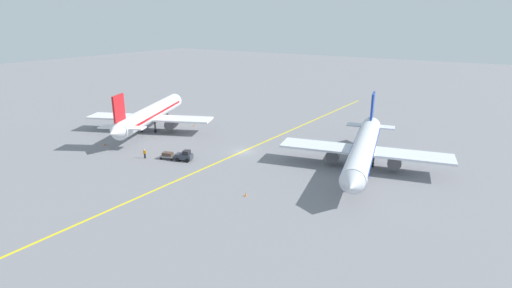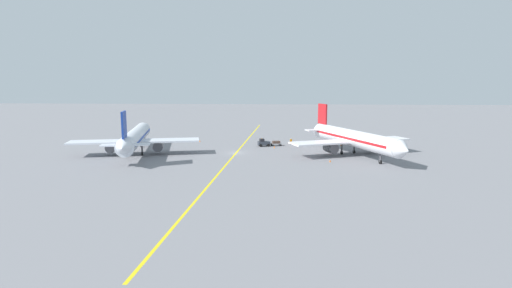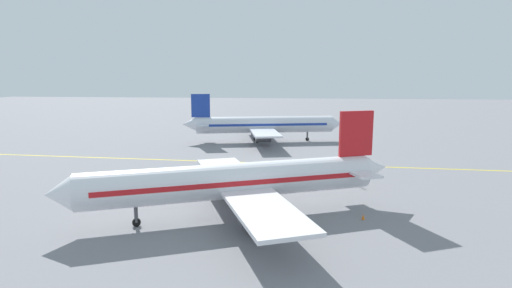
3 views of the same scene
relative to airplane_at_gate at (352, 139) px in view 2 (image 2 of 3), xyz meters
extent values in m
plane|color=slate|center=(25.80, -1.32, -3.71)|extent=(400.00, 400.00, 0.00)
cube|color=yellow|center=(25.80, -1.32, -3.71)|extent=(5.22, 119.92, 0.01)
cylinder|color=white|center=(-0.17, 0.41, 0.09)|extent=(15.07, 29.01, 3.60)
cone|color=white|center=(-6.52, 15.31, 0.09)|extent=(4.09, 3.55, 3.42)
cone|color=white|center=(6.29, -14.77, 0.39)|extent=(3.99, 3.96, 3.06)
cube|color=red|center=(-0.17, 0.41, 0.24)|extent=(13.93, 26.27, 0.50)
cube|color=white|center=(0.22, -0.51, -0.63)|extent=(27.80, 15.76, 0.36)
cylinder|color=#4C4C51|center=(-4.38, -2.47, -1.88)|extent=(3.28, 3.81, 2.20)
cylinder|color=#4C4C51|center=(4.82, 1.44, -1.88)|extent=(3.28, 3.81, 2.20)
cube|color=red|center=(5.31, -12.47, 4.39)|extent=(1.90, 3.82, 5.00)
cube|color=white|center=(5.12, -12.01, 0.49)|extent=(9.22, 5.74, 0.24)
cylinder|color=#4C4C51|center=(-3.93, 9.24, -2.31)|extent=(0.36, 0.36, 2.00)
cylinder|color=black|center=(-3.93, 9.24, -3.31)|extent=(0.57, 0.85, 0.80)
cylinder|color=#4C4C51|center=(-0.86, -2.06, -2.31)|extent=(0.36, 0.36, 2.00)
cylinder|color=black|center=(-0.86, -2.06, -3.31)|extent=(0.57, 0.85, 0.80)
cylinder|color=#4C4C51|center=(2.08, -0.81, -2.31)|extent=(0.36, 0.36, 2.00)
cylinder|color=black|center=(2.08, -0.81, -3.31)|extent=(0.57, 0.85, 0.80)
cylinder|color=silver|center=(48.06, 1.45, 0.09)|extent=(10.03, 30.07, 3.60)
cone|color=silver|center=(51.58, -14.37, 0.09)|extent=(3.86, 3.09, 3.42)
cone|color=silver|center=(44.47, 17.55, 0.39)|extent=(3.64, 3.59, 3.06)
cube|color=#193899|center=(48.06, 1.45, 0.24)|extent=(9.42, 27.15, 0.50)
cube|color=silver|center=(47.84, 2.42, -0.63)|extent=(28.46, 11.16, 0.36)
cylinder|color=#4C4C51|center=(52.72, 3.51, -1.88)|extent=(2.84, 3.60, 2.20)
cylinder|color=#4C4C51|center=(42.96, 1.34, -1.88)|extent=(2.84, 3.60, 2.20)
cube|color=#193899|center=(45.01, 15.11, 4.39)|extent=(1.22, 3.98, 5.00)
cube|color=silver|center=(45.12, 14.62, 0.49)|extent=(9.31, 4.30, 0.24)
cylinder|color=#4C4C51|center=(50.14, -7.92, -2.31)|extent=(0.36, 0.36, 2.00)
cylinder|color=black|center=(50.14, -7.92, -3.31)|extent=(0.45, 0.84, 0.80)
cylinder|color=#4C4C51|center=(49.18, 3.75, -2.31)|extent=(0.36, 0.36, 2.00)
cylinder|color=black|center=(49.18, 3.75, -3.31)|extent=(0.45, 0.84, 0.80)
cylinder|color=#4C4C51|center=(46.06, 3.05, -2.31)|extent=(0.36, 0.36, 2.00)
cylinder|color=black|center=(46.06, 3.05, -3.31)|extent=(0.45, 0.84, 0.80)
cube|color=#333842|center=(19.85, -11.11, -2.91)|extent=(3.30, 2.28, 0.90)
cube|color=black|center=(20.38, -10.96, -2.11)|extent=(1.41, 1.53, 0.70)
sphere|color=orange|center=(20.38, -10.96, -1.68)|extent=(0.16, 0.16, 0.16)
cylinder|color=black|center=(20.58, -10.12, -3.36)|extent=(0.74, 0.44, 0.70)
cylinder|color=black|center=(21.00, -11.56, -3.36)|extent=(0.74, 0.44, 0.70)
cylinder|color=black|center=(18.71, -10.67, -3.36)|extent=(0.74, 0.44, 0.70)
cylinder|color=black|center=(19.13, -12.11, -3.36)|extent=(0.74, 0.44, 0.70)
cube|color=gray|center=(16.78, -12.01, -3.17)|extent=(2.89, 2.07, 0.20)
cube|color=#4C382D|center=(16.78, -12.01, -2.77)|extent=(2.06, 1.59, 0.60)
cylinder|color=black|center=(17.60, -11.12, -3.49)|extent=(0.46, 0.26, 0.44)
cylinder|color=black|center=(17.96, -12.33, -3.49)|extent=(0.46, 0.26, 0.44)
cylinder|color=black|center=(15.61, -11.70, -3.49)|extent=(0.46, 0.26, 0.44)
cylinder|color=black|center=(15.96, -12.91, -3.49)|extent=(0.46, 0.26, 0.44)
cylinder|color=#23232D|center=(12.92, -13.99, -3.28)|extent=(0.16, 0.16, 0.85)
cylinder|color=#23232D|center=(13.11, -13.92, -3.28)|extent=(0.16, 0.16, 0.85)
cube|color=orange|center=(13.02, -13.96, -2.56)|extent=(0.41, 0.33, 0.60)
cylinder|color=orange|center=(12.79, -14.04, -2.56)|extent=(0.10, 0.10, 0.55)
cylinder|color=orange|center=(13.24, -13.87, -2.56)|extent=(0.10, 0.10, 0.55)
sphere|color=beige|center=(13.02, -13.96, -2.14)|extent=(0.22, 0.22, 0.22)
cone|color=orange|center=(17.20, -8.64, -3.43)|extent=(0.32, 0.32, 0.55)
cone|color=orange|center=(5.71, 7.95, -3.43)|extent=(0.32, 0.32, 0.55)
cone|color=orange|center=(37.40, -17.62, -3.43)|extent=(0.32, 0.32, 0.55)
cone|color=orange|center=(0.45, -12.86, -3.43)|extent=(0.32, 0.32, 0.55)
camera|label=1|loc=(66.49, -60.68, 20.49)|focal=28.00mm
camera|label=2|loc=(15.96, 87.63, 12.30)|focal=28.00mm
camera|label=3|loc=(-39.13, -6.36, 10.62)|focal=28.00mm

